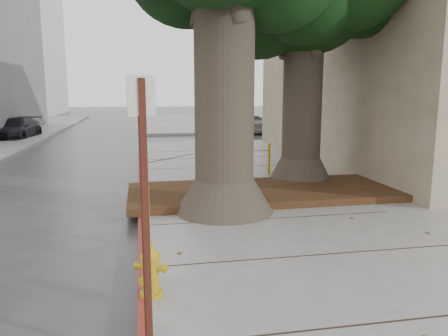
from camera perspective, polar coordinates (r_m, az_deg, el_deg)
The scene contains 12 objects.
ground at distance 6.80m, azimuth 7.01°, elevation -12.74°, with size 140.00×140.00×0.00m, color #28282B.
sidewalk_far at distance 36.92m, azimuth 1.63°, elevation 6.08°, with size 16.00×20.00×0.15m, color slate.
curb_red at distance 8.83m, azimuth -10.69°, elevation -6.92°, with size 0.14×26.00×0.16m, color maroon.
planter_bed at distance 10.54m, azimuth 5.22°, elevation -3.14°, with size 6.40×2.60×0.16m, color black.
building_side_white at distance 36.71m, azimuth 18.91°, elevation 12.44°, with size 10.00×10.00×9.00m, color silver.
building_side_grey at distance 45.02m, azimuth 21.99°, elevation 13.63°, with size 12.00×14.00×12.00m, color slate.
bollard_ring at distance 10.58m, azimuth -4.70°, elevation -0.68°, with size 3.79×5.39×0.95m.
fire_hydrant at distance 5.51m, azimuth -9.57°, elevation -13.03°, with size 0.37×0.37×0.68m.
signpost at distance 4.10m, azimuth -10.32°, elevation -4.17°, with size 0.25×0.09×2.61m.
car_silver at distance 26.75m, azimuth 3.78°, elevation 5.79°, with size 1.54×3.82×1.30m, color #A09FA4.
car_red at distance 26.96m, azimuth 11.88°, elevation 5.45°, with size 1.20×3.45×1.14m, color maroon.
car_dark at distance 26.43m, azimuth -25.43°, elevation 4.67°, with size 1.67×4.10×1.19m, color black.
Camera 1 is at (-1.97, -5.96, 2.63)m, focal length 35.00 mm.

